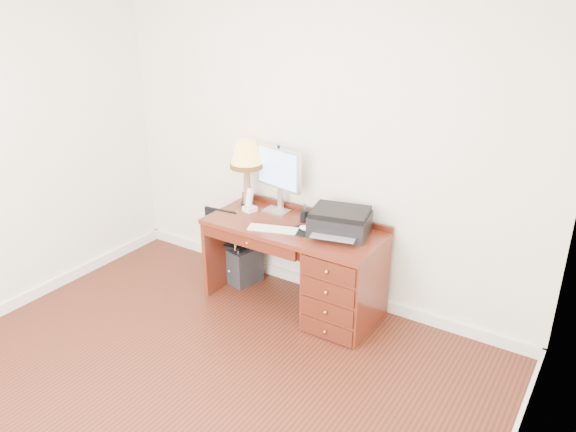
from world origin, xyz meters
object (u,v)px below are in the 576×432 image
Objects in this scene: phone at (250,205)px; printer at (340,222)px; desk at (327,272)px; monitor at (278,172)px; leg_lamp at (246,158)px; equipment_box at (241,263)px; chair at (228,235)px.

printer is at bearing 15.45° from phone.
monitor is (-0.61, 0.20, 0.69)m from desk.
leg_lamp is at bearing 170.04° from desk.
equipment_box is at bearing 165.43° from printer.
phone is (0.10, -0.10, -0.38)m from leg_lamp.
monitor is 1.08× the size of printer.
printer is at bearing -5.30° from leg_lamp.
chair is at bearing -161.14° from phone.
desk is 2.64× the size of monitor.
chair is at bearing -147.98° from monitor.
chair reaches higher than desk.
phone is at bearing -132.54° from monitor.
printer is 1.52× the size of equipment_box.
leg_lamp is 1.72× the size of equipment_box.
phone is (-0.20, -0.15, -0.30)m from monitor.
equipment_box is (-1.03, 0.03, -0.68)m from printer.
printer is 2.56× the size of phone.
phone is 0.27× the size of chair.
equipment_box is (0.10, 0.06, -0.29)m from chair.
monitor reaches higher than printer.
phone is at bearing 176.06° from desk.
desk is at bearing -9.96° from leg_lamp.
phone is at bearing -46.06° from leg_lamp.
printer is at bearing -4.21° from chair.
printer is 0.69× the size of chair.
chair is (-0.45, -0.16, -0.65)m from monitor.
monitor is 0.32m from leg_lamp.
equipment_box is at bearing 24.87° from chair.
monitor is 1.65× the size of equipment_box.
leg_lamp is at bearing 161.58° from printer.
phone is 0.60× the size of equipment_box.
equipment_box is at bearing 174.30° from desk.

